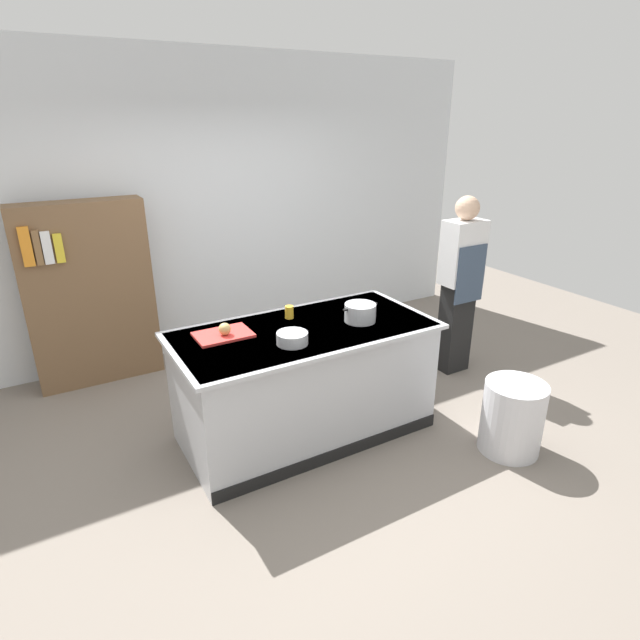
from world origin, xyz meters
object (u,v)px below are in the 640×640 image
Objects in this scene: person_chef at (460,282)px; mixing_bowl at (292,338)px; juice_cup at (289,312)px; stock_pot at (360,313)px; bookshelf at (90,295)px; trash_bin at (512,417)px; onion at (225,329)px.

mixing_bowl is at bearing 110.97° from person_chef.
mixing_bowl is 0.49m from juice_cup.
person_chef is at bearing 13.09° from stock_pot.
mixing_bowl is 0.13× the size of bookshelf.
person_chef reaches higher than juice_cup.
trash_bin is at bearing -49.51° from stock_pot.
bookshelf is (-1.27, 1.55, -0.10)m from juice_cup.
stock_pot is 0.66m from mixing_bowl.
mixing_bowl is 2.22× the size of juice_cup.
onion is 0.16× the size of trash_bin.
mixing_bowl is 1.76m from trash_bin.
stock_pot is at bearing 111.90° from person_chef.
person_chef is (1.36, 0.32, -0.06)m from stock_pot.
bookshelf is (-3.07, 1.56, -0.06)m from person_chef.
juice_cup is (-0.44, 0.33, -0.02)m from stock_pot.
onion is 1.80m from bookshelf.
trash_bin is (1.22, -1.24, -0.67)m from juice_cup.
stock_pot is 0.18× the size of person_chef.
juice_cup is at bearing 10.36° from onion.
bookshelf reaches higher than stock_pot.
trash_bin is at bearing 163.46° from person_chef.
mixing_bowl reaches higher than trash_bin.
person_chef is (1.80, -0.01, -0.04)m from juice_cup.
person_chef is (2.38, 0.09, -0.05)m from onion.
bookshelf is (-0.69, 1.65, -0.11)m from onion.
trash_bin is (1.43, -0.80, -0.66)m from mixing_bowl.
bookshelf reaches higher than mixing_bowl.
onion is 2.23m from trash_bin.
bookshelf is (-2.49, 2.79, 0.57)m from trash_bin.
onion is 1.04m from stock_pot.
person_chef is at bearing 12.16° from mixing_bowl.
trash_bin is (0.78, -0.91, -0.69)m from stock_pot.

